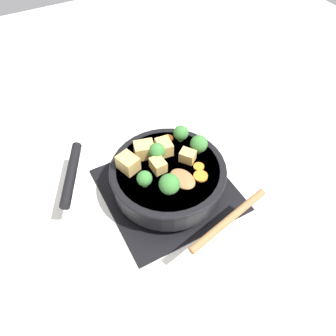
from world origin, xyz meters
The scene contains 17 objects.
ground_plane centered at (0.00, 0.00, 0.00)m, with size 2.40×2.40×0.00m, color white.
front_burner_grate centered at (0.00, 0.00, 0.01)m, with size 0.31×0.31×0.03m.
skillet_pan centered at (0.00, 0.00, 0.06)m, with size 0.40×0.33×0.06m.
wooden_spoon centered at (-0.03, 0.12, 0.09)m, with size 0.21×0.21×0.02m.
tofu_cube_center_large centered at (0.08, -0.04, 0.11)m, with size 0.05×0.04×0.04m, color tan.
tofu_cube_near_handle centered at (0.02, -0.01, 0.10)m, with size 0.04×0.03×0.03m, color tan.
tofu_cube_east_chunk centered at (-0.02, -0.05, 0.10)m, with size 0.04×0.03×0.03m, color tan.
tofu_cube_west_chunk centered at (-0.05, 0.00, 0.10)m, with size 0.04×0.03×0.03m, color tan.
tofu_cube_back_piece centered at (0.03, -0.06, 0.11)m, with size 0.05×0.04×0.04m, color tan.
broccoli_floret_near_spoon centered at (0.07, 0.02, 0.11)m, with size 0.04×0.04×0.04m.
broccoli_floret_center_top centered at (-0.07, -0.06, 0.11)m, with size 0.04×0.04×0.05m.
broccoli_floret_east_rim centered at (-0.09, -0.01, 0.11)m, with size 0.04×0.04×0.05m.
broccoli_floret_west_rim centered at (0.01, -0.04, 0.11)m, with size 0.04×0.04×0.05m.
broccoli_floret_north_edge centered at (0.03, 0.06, 0.12)m, with size 0.05×0.05×0.05m.
carrot_slice_orange_thin centered at (-0.06, 0.03, 0.09)m, with size 0.03×0.03×0.01m, color orange.
carrot_slice_near_center centered at (-0.05, 0.06, 0.09)m, with size 0.03×0.03×0.01m, color orange.
carrot_slice_edge_slice centered at (-0.05, -0.08, 0.09)m, with size 0.02×0.02×0.01m, color orange.
Camera 1 is at (0.24, 0.44, 0.67)m, focal length 35.00 mm.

